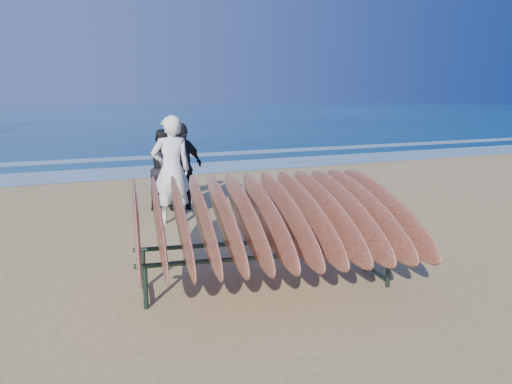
# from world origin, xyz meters

# --- Properties ---
(ground) EXTENTS (120.00, 120.00, 0.00)m
(ground) POSITION_xyz_m (0.00, 0.00, 0.00)
(ground) COLOR tan
(ground) RESTS_ON ground
(ocean) EXTENTS (160.00, 160.00, 0.00)m
(ocean) POSITION_xyz_m (0.00, 55.00, 0.01)
(ocean) COLOR navy
(ocean) RESTS_ON ground
(foam_near) EXTENTS (160.00, 160.00, 0.00)m
(foam_near) POSITION_xyz_m (0.00, 10.00, 0.01)
(foam_near) COLOR white
(foam_near) RESTS_ON ground
(foam_far) EXTENTS (160.00, 160.00, 0.00)m
(foam_far) POSITION_xyz_m (0.00, 13.50, 0.01)
(foam_far) COLOR white
(foam_far) RESTS_ON ground
(surfboard_rack) EXTENTS (3.67, 3.39, 1.45)m
(surfboard_rack) POSITION_xyz_m (-0.48, -0.54, 0.90)
(surfboard_rack) COLOR #1C2E26
(surfboard_rack) RESTS_ON ground
(person_white) EXTENTS (0.75, 0.52, 1.99)m
(person_white) POSITION_xyz_m (-0.57, 3.25, 0.99)
(person_white) COLOR white
(person_white) RESTS_ON ground
(person_dark_a) EXTENTS (1.02, 1.00, 1.66)m
(person_dark_a) POSITION_xyz_m (-0.33, 4.50, 0.83)
(person_dark_a) COLOR black
(person_dark_a) RESTS_ON ground
(person_dark_b) EXTENTS (1.14, 0.87, 1.80)m
(person_dark_b) POSITION_xyz_m (-0.07, 4.23, 0.90)
(person_dark_b) COLOR black
(person_dark_b) RESTS_ON ground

